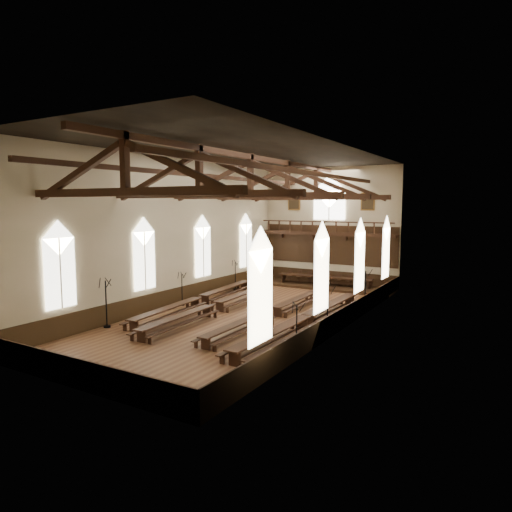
{
  "coord_description": "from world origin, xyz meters",
  "views": [
    {
      "loc": [
        14.37,
        -23.71,
        6.9
      ],
      "look_at": [
        -0.49,
        1.5,
        3.57
      ],
      "focal_mm": 32.0,
      "sensor_mm": 36.0,
      "label": 1
    }
  ],
  "objects": [
    {
      "name": "portraits",
      "position": [
        0.0,
        12.9,
        7.1
      ],
      "size": [
        7.75,
        0.09,
        1.45
      ],
      "color": "brown",
      "rests_on": "room_walls"
    },
    {
      "name": "candelabrum_right_far",
      "position": [
        5.55,
        5.46,
        0.81
      ],
      "size": [
        0.8,
        0.78,
        2.68
      ],
      "color": "black",
      "rests_on": "ground"
    },
    {
      "name": "high_table",
      "position": [
        0.3,
        11.4,
        0.83
      ],
      "size": [
        8.01,
        1.52,
        0.75
      ],
      "color": "black",
      "rests_on": "dais"
    },
    {
      "name": "candelabrum_right_mid",
      "position": [
        5.55,
        -1.22,
        0.79
      ],
      "size": [
        0.79,
        0.76,
        2.62
      ],
      "color": "black",
      "rests_on": "ground"
    },
    {
      "name": "refectory_row_d",
      "position": [
        4.2,
        -0.99,
        0.57
      ],
      "size": [
        1.73,
        14.68,
        0.78
      ],
      "color": "black",
      "rests_on": "ground"
    },
    {
      "name": "ground",
      "position": [
        0.0,
        0.0,
        0.0
      ],
      "size": [
        26.0,
        26.0,
        0.0
      ],
      "primitive_type": "plane",
      "color": "brown",
      "rests_on": "ground"
    },
    {
      "name": "candelabrum_left_mid",
      "position": [
        -5.55,
        0.13,
        0.7
      ],
      "size": [
        0.62,
        0.71,
        2.31
      ],
      "color": "black",
      "rests_on": "ground"
    },
    {
      "name": "side_windows",
      "position": [
        -0.0,
        -0.0,
        3.74
      ],
      "size": [
        11.85,
        19.8,
        4.5
      ],
      "color": "white",
      "rests_on": "room_walls"
    },
    {
      "name": "dais",
      "position": [
        0.3,
        11.4,
        0.1
      ],
      "size": [
        11.4,
        2.99,
        0.2
      ],
      "primitive_type": "cube",
      "color": "black",
      "rests_on": "ground"
    },
    {
      "name": "room_walls",
      "position": [
        0.0,
        0.0,
        6.46
      ],
      "size": [
        26.0,
        26.0,
        26.0
      ],
      "color": "beige",
      "rests_on": "ground"
    },
    {
      "name": "roof_trusses",
      "position": [
        0.0,
        -0.0,
        8.22
      ],
      "size": [
        11.7,
        25.7,
        2.8
      ],
      "color": "black",
      "rests_on": "room_walls"
    },
    {
      "name": "refectory_row_a",
      "position": [
        -4.28,
        0.43,
        0.53
      ],
      "size": [
        2.13,
        14.27,
        0.72
      ],
      "color": "black",
      "rests_on": "ground"
    },
    {
      "name": "refectory_row_c",
      "position": [
        1.58,
        -0.27,
        0.49
      ],
      "size": [
        1.38,
        13.61,
        0.66
      ],
      "color": "black",
      "rests_on": "ground"
    },
    {
      "name": "candelabrum_left_far",
      "position": [
        -5.55,
        6.79,
        0.74
      ],
      "size": [
        0.66,
        0.75,
        2.43
      ],
      "color": "black",
      "rests_on": "ground"
    },
    {
      "name": "wainscot_band",
      "position": [
        0.0,
        0.0,
        0.6
      ],
      "size": [
        12.0,
        26.0,
        1.2
      ],
      "color": "black",
      "rests_on": "ground"
    },
    {
      "name": "refectory_row_b",
      "position": [
        -2.23,
        -0.85,
        0.51
      ],
      "size": [
        1.77,
        14.0,
        0.7
      ],
      "color": "black",
      "rests_on": "ground"
    },
    {
      "name": "high_chairs",
      "position": [
        0.3,
        12.17,
        0.71
      ],
      "size": [
        7.63,
        0.43,
        0.93
      ],
      "color": "black",
      "rests_on": "dais"
    },
    {
      "name": "candelabrum_left_near",
      "position": [
        -5.55,
        -6.42,
        0.86
      ],
      "size": [
        0.8,
        0.86,
        2.83
      ],
      "color": "black",
      "rests_on": "ground"
    },
    {
      "name": "end_window",
      "position": [
        0.0,
        12.9,
        7.22
      ],
      "size": [
        2.8,
        0.12,
        3.8
      ],
      "color": "white",
      "rests_on": "room_walls"
    },
    {
      "name": "candelabrum_right_near",
      "position": [
        5.55,
        -5.04,
        0.74
      ],
      "size": [
        0.69,
        0.74,
        2.43
      ],
      "color": "black",
      "rests_on": "ground"
    },
    {
      "name": "minstrels_gallery",
      "position": [
        0.0,
        12.66,
        3.91
      ],
      "size": [
        11.8,
        1.24,
        3.7
      ],
      "color": "black",
      "rests_on": "room_walls"
    }
  ]
}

